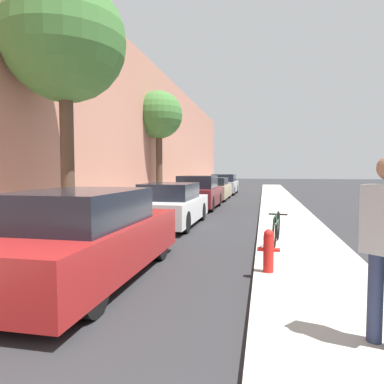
# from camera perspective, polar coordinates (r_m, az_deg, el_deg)

# --- Properties ---
(ground_plane) EXTENTS (120.00, 120.00, 0.00)m
(ground_plane) POSITION_cam_1_polar(r_m,az_deg,el_deg) (16.04, 4.26, -2.90)
(ground_plane) COLOR #28282B
(sidewalk_left) EXTENTS (2.00, 52.00, 0.12)m
(sidewalk_left) POSITION_cam_1_polar(r_m,az_deg,el_deg) (16.65, -5.69, -2.46)
(sidewalk_left) COLOR #ADA89E
(sidewalk_left) RESTS_ON ground
(sidewalk_right) EXTENTS (2.00, 52.00, 0.12)m
(sidewalk_right) POSITION_cam_1_polar(r_m,az_deg,el_deg) (15.92, 14.68, -2.83)
(sidewalk_right) COLOR #ADA89E
(sidewalk_right) RESTS_ON ground
(building_facade_left) EXTENTS (0.70, 52.00, 7.59)m
(building_facade_left) POSITION_cam_1_polar(r_m,az_deg,el_deg) (17.13, -10.16, 10.19)
(building_facade_left) COLOR tan
(building_facade_left) RESTS_ON ground
(parked_car_red) EXTENTS (1.86, 4.58, 1.48)m
(parked_car_red) POSITION_cam_1_polar(r_m,az_deg,el_deg) (6.06, -17.03, -7.05)
(parked_car_red) COLOR black
(parked_car_red) RESTS_ON ground
(parked_car_white) EXTENTS (1.72, 4.29, 1.39)m
(parked_car_white) POSITION_cam_1_polar(r_m,az_deg,el_deg) (11.42, -3.40, -2.19)
(parked_car_white) COLOR black
(parked_car_white) RESTS_ON ground
(parked_car_maroon) EXTENTS (1.81, 4.05, 1.55)m
(parked_car_maroon) POSITION_cam_1_polar(r_m,az_deg,el_deg) (16.42, 1.02, -0.17)
(parked_car_maroon) COLOR black
(parked_car_maroon) RESTS_ON ground
(parked_car_champagne) EXTENTS (1.90, 4.43, 1.35)m
(parked_car_champagne) POSITION_cam_1_polar(r_m,az_deg,el_deg) (21.44, 3.43, 0.48)
(parked_car_champagne) COLOR black
(parked_car_champagne) RESTS_ON ground
(parked_car_silver) EXTENTS (1.83, 4.41, 1.50)m
(parked_car_silver) POSITION_cam_1_polar(r_m,az_deg,el_deg) (26.60, 5.27, 1.21)
(parked_car_silver) COLOR black
(parked_car_silver) RESTS_ON ground
(street_tree_near) EXTENTS (2.90, 2.90, 6.23)m
(street_tree_near) POSITION_cam_1_polar(r_m,az_deg,el_deg) (9.54, -20.03, 21.97)
(street_tree_near) COLOR #4C3A2B
(street_tree_near) RESTS_ON sidewalk_left
(street_tree_far) EXTENTS (2.48, 2.48, 5.84)m
(street_tree_far) POSITION_cam_1_polar(r_m,az_deg,el_deg) (18.87, -5.41, 12.21)
(street_tree_far) COLOR #4C3A2B
(street_tree_far) RESTS_ON sidewalk_left
(fire_hydrant) EXTENTS (0.37, 0.17, 0.71)m
(fire_hydrant) POSITION_cam_1_polar(r_m,az_deg,el_deg) (5.98, 12.37, -9.23)
(fire_hydrant) COLOR red
(fire_hydrant) RESTS_ON sidewalk_right
(bicycle) EXTENTS (0.44, 1.71, 0.70)m
(bicycle) POSITION_cam_1_polar(r_m,az_deg,el_deg) (8.25, 13.60, -5.77)
(bicycle) COLOR black
(bicycle) RESTS_ON sidewalk_right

